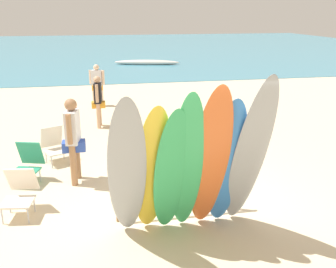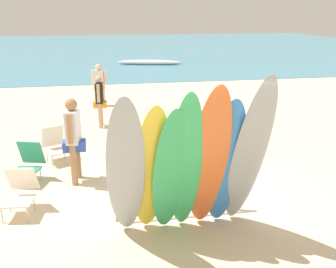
{
  "view_description": "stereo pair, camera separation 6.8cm",
  "coord_description": "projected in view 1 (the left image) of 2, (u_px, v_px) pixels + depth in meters",
  "views": [
    {
      "loc": [
        -1.29,
        -5.63,
        3.34
      ],
      "look_at": [
        0.0,
        1.04,
        1.14
      ],
      "focal_mm": 40.49,
      "sensor_mm": 36.0,
      "label": 1
    },
    {
      "loc": [
        -1.22,
        -5.64,
        3.34
      ],
      "look_at": [
        0.0,
        1.04,
        1.14
      ],
      "focal_mm": 40.49,
      "sensor_mm": 36.0,
      "label": 2
    }
  ],
  "objects": [
    {
      "name": "beach_chair_striped",
      "position": [
        20.0,
        190.0,
        6.48
      ],
      "size": [
        0.59,
        0.77,
        0.81
      ],
      "rotation": [
        0.0,
        0.0,
        -0.13
      ],
      "color": "#B7B7BC",
      "rests_on": "ground"
    },
    {
      "name": "surfboard_rack",
      "position": [
        180.0,
        192.0,
        6.39
      ],
      "size": [
        2.21,
        0.07,
        0.58
      ],
      "color": "brown",
      "rests_on": "ground"
    },
    {
      "name": "beachgoer_midbeach",
      "position": [
        98.0,
        98.0,
        11.25
      ],
      "size": [
        0.4,
        0.58,
        1.55
      ],
      "rotation": [
        0.0,
        0.0,
        1.46
      ],
      "color": "tan",
      "rests_on": "ground"
    },
    {
      "name": "surfboard_grey_0",
      "position": [
        127.0,
        172.0,
        5.27
      ],
      "size": [
        0.58,
        1.11,
        2.41
      ],
      "primitive_type": "ellipsoid",
      "rotation": [
        0.41,
        0.0,
        -0.04
      ],
      "color": "#999EA3",
      "rests_on": "ground"
    },
    {
      "name": "beach_chair_blue",
      "position": [
        28.0,
        162.0,
        7.68
      ],
      "size": [
        0.66,
        0.76,
        0.84
      ],
      "rotation": [
        0.0,
        0.0,
        -0.29
      ],
      "color": "#B7B7BC",
      "rests_on": "ground"
    },
    {
      "name": "surfboard_grey_6",
      "position": [
        250.0,
        156.0,
        5.6
      ],
      "size": [
        0.56,
        1.11,
        2.61
      ],
      "primitive_type": "ellipsoid",
      "rotation": [
        0.38,
        0.0,
        0.04
      ],
      "color": "#999EA3",
      "rests_on": "ground"
    },
    {
      "name": "ground",
      "position": [
        121.0,
        79.0,
        19.6
      ],
      "size": [
        60.0,
        60.0,
        0.0
      ],
      "primitive_type": "plane",
      "color": "beige"
    },
    {
      "name": "beach_chair_red",
      "position": [
        54.0,
        144.0,
        8.73
      ],
      "size": [
        0.72,
        0.8,
        0.83
      ],
      "rotation": [
        0.0,
        0.0,
        0.43
      ],
      "color": "#B7B7BC",
      "rests_on": "ground"
    },
    {
      "name": "surfboard_blue_5",
      "position": [
        226.0,
        166.0,
        5.69
      ],
      "size": [
        0.6,
        0.88,
        2.26
      ],
      "primitive_type": "ellipsoid",
      "rotation": [
        0.33,
        0.0,
        -0.07
      ],
      "color": "#337AD1",
      "rests_on": "ground"
    },
    {
      "name": "surfboard_yellow_1",
      "position": [
        152.0,
        172.0,
        5.54
      ],
      "size": [
        0.62,
        0.88,
        2.2
      ],
      "primitive_type": "ellipsoid",
      "rotation": [
        0.33,
        0.0,
        0.1
      ],
      "color": "yellow",
      "rests_on": "ground"
    },
    {
      "name": "ocean_water",
      "position": [
        107.0,
        47.0,
        36.91
      ],
      "size": [
        60.0,
        40.0,
        0.02
      ],
      "primitive_type": "cube",
      "color": "teal",
      "rests_on": "ground"
    },
    {
      "name": "beachgoer_near_rack",
      "position": [
        73.0,
        135.0,
        7.51
      ],
      "size": [
        0.45,
        0.65,
        1.74
      ],
      "rotation": [
        0.0,
        0.0,
        4.54
      ],
      "color": "#9E704C",
      "rests_on": "ground"
    },
    {
      "name": "surfboard_green_2",
      "position": [
        171.0,
        174.0,
        5.53
      ],
      "size": [
        0.56,
        0.84,
        2.17
      ],
      "primitive_type": "ellipsoid",
      "rotation": [
        0.33,
        0.0,
        0.07
      ],
      "color": "#38B266",
      "rests_on": "ground"
    },
    {
      "name": "distant_boat",
      "position": [
        147.0,
        62.0,
        24.8
      ],
      "size": [
        4.3,
        1.65,
        0.34
      ],
      "color": "silver",
      "rests_on": "ground"
    },
    {
      "name": "surfboard_green_3",
      "position": [
        187.0,
        166.0,
        5.52
      ],
      "size": [
        0.56,
        0.94,
        2.4
      ],
      "primitive_type": "ellipsoid",
      "rotation": [
        0.34,
        0.0,
        -0.09
      ],
      "color": "#38B266",
      "rests_on": "ground"
    },
    {
      "name": "surfboard_orange_4",
      "position": [
        210.0,
        162.0,
        5.55
      ],
      "size": [
        0.6,
        0.99,
        2.49
      ],
      "primitive_type": "ellipsoid",
      "rotation": [
        0.35,
        0.0,
        -0.03
      ],
      "color": "orange",
      "rests_on": "ground"
    },
    {
      "name": "beachgoer_by_water",
      "position": [
        97.0,
        82.0,
        13.82
      ],
      "size": [
        0.55,
        0.32,
        1.53
      ],
      "rotation": [
        0.0,
        0.0,
        5.93
      ],
      "color": "beige",
      "rests_on": "ground"
    }
  ]
}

